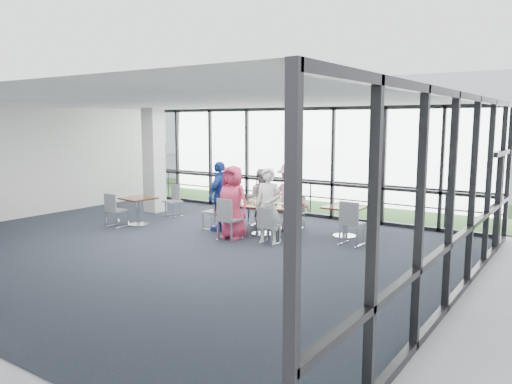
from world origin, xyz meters
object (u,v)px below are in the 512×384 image
Objects in this scene: main_table at (263,210)px; chair_main_nl at (230,220)px; side_table_right at (345,211)px; chair_spare_la at (117,210)px; diner_near_right at (268,206)px; chair_main_nr at (269,226)px; side_table_left at (138,202)px; diner_end at (221,196)px; diner_near_left at (233,202)px; chair_spare_r at (352,224)px; chair_spare_lb at (172,201)px; chair_main_fr at (294,213)px; chair_main_end at (213,212)px; chair_main_fl at (262,208)px; diner_far_left at (261,198)px; structural_column at (154,160)px; diner_far_right at (290,197)px.

chair_main_nl reaches higher than main_table.
chair_spare_la is at bearing -156.66° from side_table_right.
diner_near_right is 0.45m from chair_main_nr.
side_table_left is 0.50× the size of diner_near_right.
diner_end is (-2.93, -1.15, 0.25)m from side_table_right.
diner_end reaches higher than diner_near_left.
diner_end reaches higher than chair_spare_r.
diner_end is 1.95m from chair_main_nr.
main_table is at bearing -174.14° from chair_spare_lb.
chair_main_fr reaches higher than side_table_left.
side_table_left is 0.60m from chair_spare_la.
chair_spare_r is at bearing 30.42° from chair_main_nr.
diner_near_left is 2.10× the size of chair_main_fr.
chair_main_nr is 4.44m from chair_spare_la.
chair_main_end is at bearing 150.43° from chair_main_nl.
chair_spare_lb is at bearing 155.15° from diner_near_left.
chair_main_fr is at bearing 178.14° from chair_main_fl.
chair_spare_r reaches higher than chair_main_end.
chair_spare_lb is (-4.14, 1.19, -0.42)m from diner_near_right.
diner_end is 1.79× the size of chair_spare_r.
main_table is 2.10× the size of side_table_right.
chair_main_fl is at bearing 32.83° from chair_spare_la.
chair_main_fr is at bearing -174.25° from diner_far_left.
diner_near_right is 2.09× the size of chair_main_fr.
side_table_right is 0.58× the size of diner_far_left.
diner_end is 1.82× the size of chair_main_fl.
structural_column reaches higher than chair_main_nl.
main_table is 2.28m from chair_spare_r.
diner_far_left is (-2.27, -0.29, 0.14)m from side_table_right.
structural_column is 5.02m from chair_main_fr.
diner_end is 2.13× the size of chair_main_fr.
chair_main_nl is (-0.94, -0.21, -0.38)m from diner_near_right.
chair_spare_lb is (-3.50, 0.46, -0.16)m from main_table.
chair_main_nr is at bearing 67.25° from diner_end.
structural_column is 4.16m from diner_far_left.
chair_main_end is (-1.72, -1.23, 0.04)m from chair_main_fr.
diner_end is at bearing -16.45° from structural_column.
diner_far_left is 1.62m from chair_main_nl.
diner_far_left reaches higher than chair_main_fr.
chair_main_fl reaches higher than chair_spare_la.
chair_spare_r is at bearing 28.46° from chair_main_nl.
chair_main_fr is 4.72m from chair_spare_la.
chair_main_nl is (0.18, -1.58, -0.29)m from diner_far_left.
side_table_left and side_table_right have the same top height.
diner_near_right is 2.15m from chair_main_end.
diner_far_right is 4.61m from chair_spare_la.
structural_column is 3.25× the size of chair_main_nl.
structural_column is 6.42m from side_table_right.
diner_near_left is at bearing 88.15° from chair_main_fl.
diner_near_left is 0.43m from chair_main_nl.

